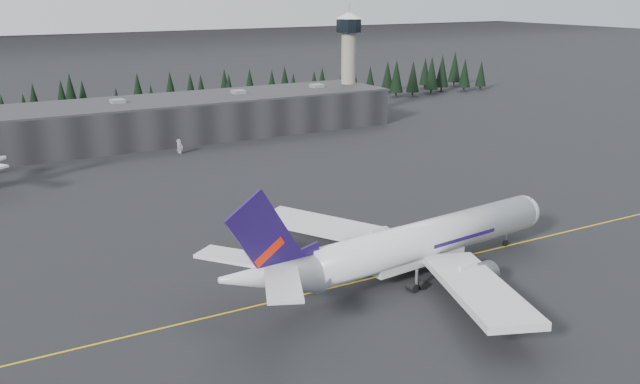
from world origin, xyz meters
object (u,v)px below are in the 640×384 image
control_tower (349,54)px  gse_vehicle_b (180,151)px  jet_main (403,246)px  terminal (151,120)px

control_tower → gse_vehicle_b: 81.30m
jet_main → gse_vehicle_b: bearing=84.0°
gse_vehicle_b → terminal: bearing=-176.5°
terminal → control_tower: control_tower is taller
terminal → gse_vehicle_b: (1.21, -22.50, -5.57)m
terminal → gse_vehicle_b: terminal is taller
control_tower → jet_main: size_ratio=0.56×
jet_main → control_tower: bearing=54.9°
control_tower → jet_main: bearing=-119.0°
control_tower → jet_main: control_tower is taller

